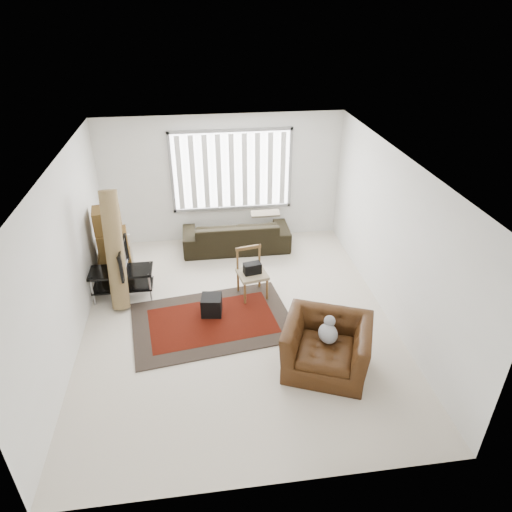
{
  "coord_description": "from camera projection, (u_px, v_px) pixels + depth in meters",
  "views": [
    {
      "loc": [
        -0.52,
        -6.06,
        4.73
      ],
      "look_at": [
        0.34,
        0.25,
        1.05
      ],
      "focal_mm": 32.0,
      "sensor_mm": 36.0,
      "label": 1
    }
  ],
  "objects": [
    {
      "name": "subwoofer",
      "position": [
        212.0,
        305.0,
        7.66
      ],
      "size": [
        0.38,
        0.38,
        0.33
      ],
      "primitive_type": "cube",
      "rotation": [
        0.0,
        0.0,
        -0.14
      ],
      "color": "black",
      "rests_on": "persian_rug"
    },
    {
      "name": "moving_boxes",
      "position": [
        113.0,
        247.0,
        8.41
      ],
      "size": [
        0.65,
        0.61,
        1.43
      ],
      "color": "brown",
      "rests_on": "ground"
    },
    {
      "name": "tv",
      "position": [
        119.0,
        258.0,
        7.82
      ],
      "size": [
        0.11,
        0.87,
        0.5
      ],
      "primitive_type": "imported",
      "rotation": [
        0.0,
        0.0,
        1.57
      ],
      "color": "black",
      "rests_on": "tv_stand"
    },
    {
      "name": "armchair",
      "position": [
        327.0,
        343.0,
        6.44
      ],
      "size": [
        1.5,
        1.42,
        0.89
      ],
      "rotation": [
        0.0,
        0.0,
        -0.39
      ],
      "color": "#3D200C",
      "rests_on": "ground"
    },
    {
      "name": "persian_rug",
      "position": [
        212.0,
        321.0,
        7.56
      ],
      "size": [
        2.79,
        2.06,
        0.02
      ],
      "color": "black",
      "rests_on": "ground"
    },
    {
      "name": "tv_stand",
      "position": [
        122.0,
        277.0,
        8.02
      ],
      "size": [
        1.08,
        0.49,
        0.54
      ],
      "color": "black",
      "rests_on": "ground"
    },
    {
      "name": "sofa",
      "position": [
        236.0,
        230.0,
        9.54
      ],
      "size": [
        2.22,
        0.97,
        0.85
      ],
      "primitive_type": "imported",
      "rotation": [
        0.0,
        0.0,
        3.14
      ],
      "color": "black",
      "rests_on": "ground"
    },
    {
      "name": "white_flatpack",
      "position": [
        117.0,
        255.0,
        8.76
      ],
      "size": [
        0.61,
        0.3,
        0.75
      ],
      "primitive_type": "cube",
      "rotation": [
        -0.17,
        0.0,
        0.16
      ],
      "color": "silver",
      "rests_on": "ground"
    },
    {
      "name": "side_chair",
      "position": [
        252.0,
        271.0,
        7.99
      ],
      "size": [
        0.57,
        0.57,
        0.9
      ],
      "rotation": [
        0.0,
        0.0,
        0.19
      ],
      "color": "#8C7A5B",
      "rests_on": "ground"
    },
    {
      "name": "rolled_rug",
      "position": [
        115.0,
        250.0,
        7.61
      ],
      "size": [
        0.32,
        0.87,
        2.01
      ],
      "primitive_type": "cylinder",
      "rotation": [
        -0.29,
        0.0,
        0.03
      ],
      "color": "olive",
      "rests_on": "ground"
    },
    {
      "name": "room",
      "position": [
        235.0,
        210.0,
        7.19
      ],
      "size": [
        6.0,
        6.02,
        2.71
      ],
      "color": "beige",
      "rests_on": "ground"
    }
  ]
}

